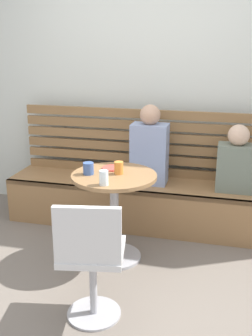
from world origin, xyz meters
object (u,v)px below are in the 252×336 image
Objects in this scene: plate_small at (112,168)px; booth_bench at (145,204)px; white_chair at (91,257)px; cup_water_clear at (104,178)px; person_adult at (150,149)px; person_child_left at (236,162)px; cup_tumbler_orange at (119,168)px; cafe_table at (114,200)px; cup_mug_blue at (88,168)px.

booth_bench is at bearing 72.83° from plate_small.
cup_water_clear is at bearing 98.57° from white_chair.
white_chair is 1.55m from person_adult.
white_chair is 0.65m from cup_water_clear.
white_chair is 1.39× the size of person_child_left.
cup_tumbler_orange reaches higher than booth_bench.
cup_tumbler_orange is (-0.05, 0.83, 0.33)m from white_chair.
cup_water_clear is at bearing -97.83° from cup_tumbler_orange.
white_chair is 1.75m from person_child_left.
cafe_table is 0.77m from person_adult.
plate_small is at bearing 97.97° from white_chair.
person_adult reaches higher than cup_tumbler_orange.
cafe_table is 1.21× the size of person_child_left.
cup_water_clear is at bearing -98.87° from person_adult.
cup_tumbler_orange is (-0.08, -0.67, 0.57)m from booth_bench.
cup_tumbler_orange is 0.28m from cup_water_clear.
booth_bench is 0.98m from cup_mug_blue.
booth_bench is 0.56m from person_adult.
cafe_table is at bearing 95.61° from white_chair.
cup_mug_blue is (-0.20, -0.05, 0.27)m from cafe_table.
cup_mug_blue is at bearing -114.33° from person_adult.
cup_mug_blue is (-0.19, 0.21, -0.01)m from cup_water_clear.
white_chair reaches higher than cafe_table.
plate_small is (-0.05, 0.39, -0.05)m from cup_water_clear.
white_chair reaches higher than cup_mug_blue.
cup_water_clear is at bearing -90.98° from cafe_table.
person_child_left is at bearing -1.05° from person_adult.
cafe_table is at bearing -68.74° from plate_small.
booth_bench is at bearing -146.75° from person_adult.
cup_tumbler_orange is (0.03, 0.02, 0.27)m from cafe_table.
cup_tumbler_orange is 0.59× the size of plate_small.
person_adult is 0.83m from cup_mug_blue.
cup_mug_blue is (-0.31, -0.74, 0.57)m from booth_bench.
person_adult reaches higher than plate_small.
booth_bench is 3.59× the size of person_adult.
person_adult is 0.61m from plate_small.
cup_water_clear reaches higher than plate_small.
cafe_table is at bearing -101.64° from person_adult.
cafe_table is at bearing -99.71° from booth_bench.
cup_water_clear is (-0.95, -0.95, 0.09)m from person_child_left.
white_chair is 8.95× the size of cup_mug_blue.
cup_mug_blue is (-1.14, -0.74, 0.08)m from person_child_left.
cup_mug_blue is at bearing -146.94° from person_child_left.
cup_mug_blue is (-0.28, 0.77, 0.32)m from white_chair.
cup_water_clear is at bearing -47.30° from cup_mug_blue.
cup_water_clear is at bearing -97.39° from booth_bench.
person_child_left is (0.80, -0.01, -0.07)m from person_adult.
white_chair reaches higher than booth_bench.
plate_small is at bearing 52.10° from cup_mug_blue.
person_adult reaches higher than booth_bench.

